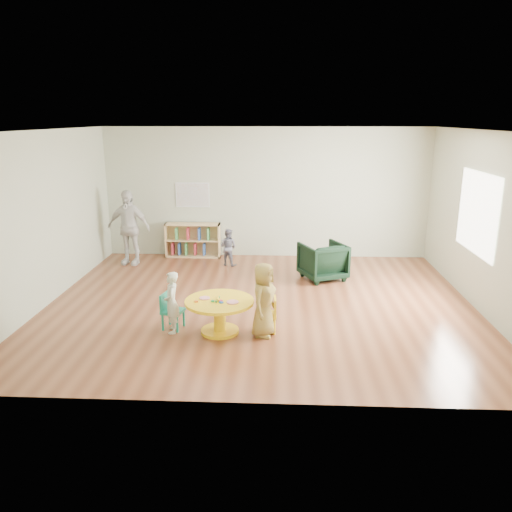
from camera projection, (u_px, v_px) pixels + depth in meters
The scene contains 11 objects.
room at pixel (261, 190), 7.78m from camera, with size 7.10×7.00×2.80m.
activity_table at pixel (220, 310), 7.10m from camera, with size 0.98×0.98×0.54m.
kid_chair_left at pixel (170, 310), 7.26m from camera, with size 0.34×0.34×0.53m.
kid_chair_right at pixel (269, 313), 7.14m from camera, with size 0.29×0.29×0.52m.
bookshelf at pixel (193, 240), 11.02m from camera, with size 1.20×0.30×0.75m.
alphabet_poster at pixel (193, 195), 10.87m from camera, with size 0.74×0.01×0.54m.
armchair at pixel (323, 261), 9.47m from camera, with size 0.75×0.77×0.70m, color black.
child_left at pixel (172, 302), 7.08m from camera, with size 0.33×0.22×0.90m, color silver.
child_right at pixel (264, 300), 6.96m from camera, with size 0.52×0.34×1.07m, color yellow.
toddler at pixel (228, 247), 10.34m from camera, with size 0.38×0.29×0.78m, color #171A3A.
adult_caretaker at pixel (129, 227), 10.35m from camera, with size 0.91×0.38×1.56m, color silver.
Camera 1 is at (0.31, -7.77, 2.99)m, focal length 35.00 mm.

